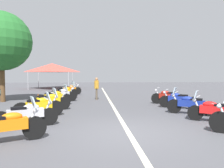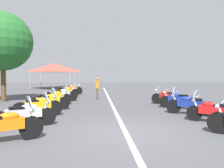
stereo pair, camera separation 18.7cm
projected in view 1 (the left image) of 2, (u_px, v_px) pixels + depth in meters
name	position (u px, v px, depth m)	size (l,w,h in m)	color
ground_plane	(129.00, 133.00, 6.58)	(80.00, 80.00, 0.00)	#4C4C51
lane_centre_stripe	(111.00, 103.00, 13.30)	(29.61, 0.16, 0.01)	beige
motorcycle_left_row_0	(6.00, 126.00, 5.53)	(1.10, 1.98, 1.21)	black
motorcycle_left_row_1	(27.00, 114.00, 7.18)	(1.06, 2.05, 1.20)	black
motorcycle_left_row_2	(40.00, 106.00, 8.91)	(1.06, 1.94, 1.23)	black
motorcycle_left_row_3	(49.00, 101.00, 10.59)	(0.89, 2.10, 1.01)	black
motorcycle_left_row_4	(54.00, 97.00, 12.27)	(1.11, 1.96, 1.22)	black
motorcycle_left_row_5	(61.00, 95.00, 13.90)	(0.99, 2.11, 1.02)	black
motorcycle_left_row_6	(64.00, 92.00, 15.54)	(1.03, 1.95, 1.22)	black
motorcycle_left_row_7	(66.00, 91.00, 17.14)	(1.12, 1.95, 1.19)	black
motorcycle_left_row_8	(70.00, 89.00, 18.72)	(0.80, 2.06, 1.02)	black
motorcycle_right_row_1	(214.00, 110.00, 7.95)	(1.33, 1.67, 1.19)	black
motorcycle_right_row_2	(190.00, 104.00, 9.50)	(1.34, 1.88, 1.22)	black
motorcycle_right_row_3	(178.00, 100.00, 11.24)	(1.18, 1.87, 1.01)	black
motorcycle_right_row_4	(168.00, 97.00, 12.71)	(1.18, 1.84, 1.01)	black
traffic_cone_2	(38.00, 99.00, 13.22)	(0.36, 0.36, 0.61)	orange
bystander_0	(97.00, 87.00, 15.01)	(0.53, 0.32, 1.60)	brown
roadside_tree_0	(1.00, 41.00, 13.71)	(3.86, 3.86, 5.92)	brown
event_tent	(52.00, 68.00, 26.55)	(5.11, 5.11, 3.20)	#E54C3F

